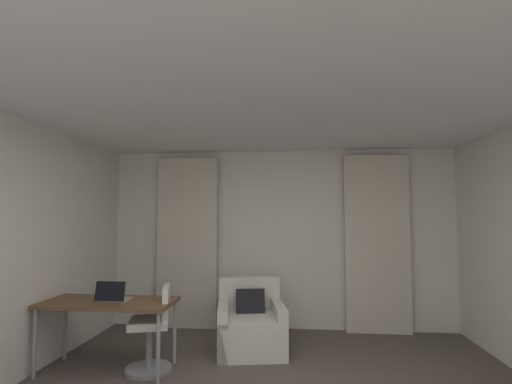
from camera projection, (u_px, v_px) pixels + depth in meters
The scene contains 8 objects.
wall_window at pixel (280, 238), 5.55m from camera, with size 5.12×0.06×2.60m.
ceiling at pixel (266, 73), 2.63m from camera, with size 5.12×6.12×0.06m, color white.
curtain_left_panel at pixel (187, 242), 5.55m from camera, with size 0.90×0.06×2.50m.
curtain_right_panel at pixel (377, 243), 5.29m from camera, with size 0.90×0.06×2.50m.
armchair at pixel (251, 326), 4.58m from camera, with size 0.92×0.98×0.83m.
desk at pixel (109, 307), 3.99m from camera, with size 1.38×0.62×0.72m.
desk_chair at pixel (153, 333), 3.96m from camera, with size 0.49×0.49×0.88m.
laptop at pixel (113, 297), 3.98m from camera, with size 0.32×0.25×0.22m.
Camera 1 is at (0.17, -2.56, 1.62)m, focal length 26.28 mm.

